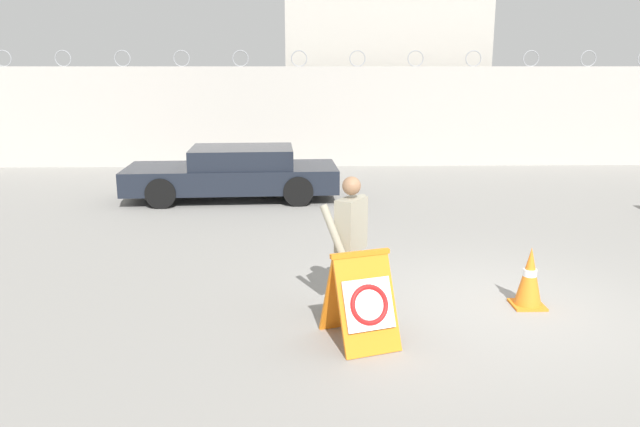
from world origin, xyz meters
name	(u,v)px	position (x,y,z in m)	size (l,w,h in m)	color
ground_plane	(495,306)	(0.00, 0.00, 0.00)	(90.00, 90.00, 0.00)	gray
perimeter_wall	(385,116)	(0.00, 11.15, 1.45)	(36.00, 0.30, 3.33)	#ADA8A0
building_block	(379,65)	(0.25, 14.94, 2.91)	(6.38, 5.08, 5.83)	#B2ADA3
barricade_sign	(362,298)	(-1.77, -0.97, 0.50)	(0.87, 1.00, 1.02)	orange
security_guard	(351,239)	(-1.84, -0.17, 0.93)	(0.60, 0.55, 1.69)	#514C42
traffic_cone_near	(530,277)	(0.40, 0.01, 0.38)	(0.39, 0.39, 0.76)	orange
parked_car_front_coupe	(235,173)	(-3.94, 6.51, 0.59)	(4.72, 2.07, 1.16)	black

